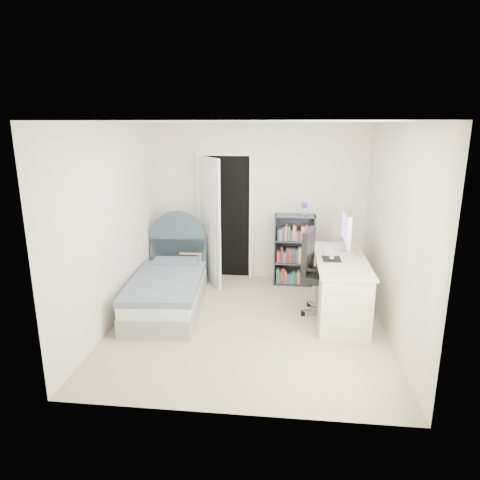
# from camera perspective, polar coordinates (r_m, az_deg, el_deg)

# --- Properties ---
(room_shell) EXTENTS (3.50, 3.70, 2.60)m
(room_shell) POSITION_cam_1_polar(r_m,az_deg,el_deg) (5.18, 1.21, 1.49)
(room_shell) COLOR gray
(room_shell) RESTS_ON ground
(door) EXTENTS (0.92, 0.72, 2.06)m
(door) POSITION_cam_1_polar(r_m,az_deg,el_deg) (6.81, -3.33, 2.92)
(door) COLOR black
(door) RESTS_ON ground
(bed) EXTENTS (1.05, 1.99, 1.19)m
(bed) POSITION_cam_1_polar(r_m,az_deg,el_deg) (6.09, -9.50, -6.28)
(bed) COLOR gray
(bed) RESTS_ON ground
(nightstand) EXTENTS (0.42, 0.42, 0.61)m
(nightstand) POSITION_cam_1_polar(r_m,az_deg,el_deg) (6.99, -6.62, -2.17)
(nightstand) COLOR tan
(nightstand) RESTS_ON ground
(floor_lamp) EXTENTS (0.21, 0.21, 1.46)m
(floor_lamp) POSITION_cam_1_polar(r_m,az_deg,el_deg) (6.96, -4.16, -0.54)
(floor_lamp) COLOR silver
(floor_lamp) RESTS_ON ground
(bookcase) EXTENTS (0.63, 0.27, 1.34)m
(bookcase) POSITION_cam_1_polar(r_m,az_deg,el_deg) (6.79, 7.22, -1.66)
(bookcase) COLOR #3A424F
(bookcase) RESTS_ON ground
(desk) EXTENTS (0.65, 1.62, 1.33)m
(desk) POSITION_cam_1_polar(r_m,az_deg,el_deg) (5.85, 13.15, -5.67)
(desk) COLOR beige
(desk) RESTS_ON ground
(office_chair) EXTENTS (0.63, 0.65, 1.15)m
(office_chair) POSITION_cam_1_polar(r_m,az_deg,el_deg) (5.76, 10.32, -3.74)
(office_chair) COLOR silver
(office_chair) RESTS_ON ground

